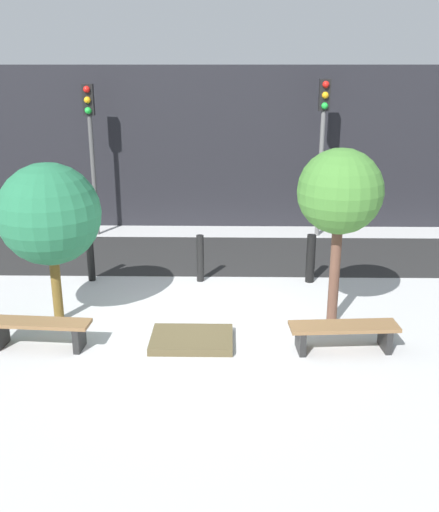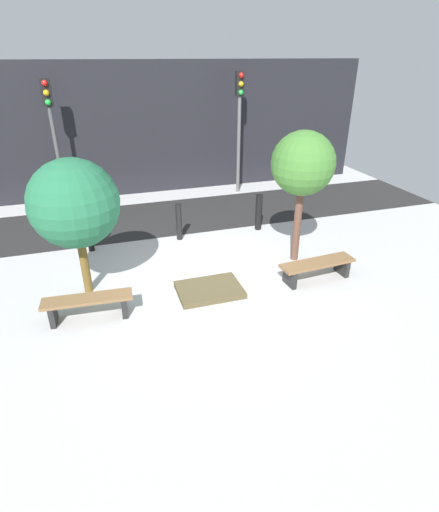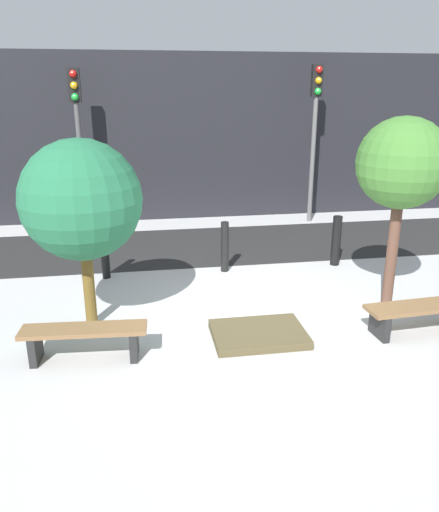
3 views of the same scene
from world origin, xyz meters
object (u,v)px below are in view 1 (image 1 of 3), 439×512
at_px(bench_right, 344,332).
at_px(bollard_far_left, 91,257).
at_px(bollard_left, 200,258).
at_px(traffic_light_mid_west, 323,131).
at_px(tree_behind_left_bench, 49,215).
at_px(planter_bed, 192,339).
at_px(bollard_center, 311,259).
at_px(traffic_light_west, 91,134).
at_px(bench_left, 39,329).
at_px(tree_behind_right_bench, 340,193).

xyz_separation_m(bench_right, bollard_far_left, (-4.80, 3.10, 0.20)).
height_order(bollard_left, traffic_light_mid_west, traffic_light_mid_west).
bearing_deg(traffic_light_mid_west, tree_behind_left_bench, -134.44).
bearing_deg(tree_behind_left_bench, traffic_light_mid_west, 45.56).
xyz_separation_m(planter_bed, bollard_center, (2.34, 2.90, 0.46)).
xyz_separation_m(bench_right, traffic_light_west, (-5.47, 6.63, 2.40)).
distance_m(bench_left, tree_behind_left_bench, 1.95).
distance_m(bench_left, tree_behind_right_bench, 5.43).
height_order(planter_bed, bollard_far_left, bollard_far_left).
bearing_deg(planter_bed, tree_behind_right_bench, 19.30).
height_order(planter_bed, bollard_center, bollard_center).
bearing_deg(bollard_far_left, traffic_light_west, 100.70).
relative_size(bench_left, traffic_light_mid_west, 0.42).
distance_m(tree_behind_left_bench, bollard_far_left, 2.50).
relative_size(bench_left, traffic_light_west, 0.43).
bearing_deg(bollard_left, tree_behind_right_bench, -39.62).
bearing_deg(bench_right, bollard_left, 124.46).
bearing_deg(bollard_center, traffic_light_mid_west, 79.30).
xyz_separation_m(bollard_left, traffic_light_west, (-3.00, 3.54, 2.21)).
xyz_separation_m(bollard_left, bollard_center, (2.34, 0.00, 0.01)).
height_order(tree_behind_left_bench, bollard_left, tree_behind_left_bench).
bearing_deg(planter_bed, bench_left, -175.35).
bearing_deg(bollard_far_left, bollard_center, 0.00).
distance_m(bollard_left, bollard_center, 2.34).
relative_size(bench_right, traffic_light_west, 0.45).
distance_m(planter_bed, bollard_center, 3.75).
height_order(tree_behind_left_bench, bollard_center, tree_behind_left_bench).
bearing_deg(traffic_light_west, bollard_left, -49.64).
xyz_separation_m(bench_left, traffic_light_west, (-0.54, 6.63, 2.38)).
relative_size(bench_right, tree_behind_left_bench, 0.62).
distance_m(bench_right, bollard_left, 3.96).
height_order(planter_bed, bollard_left, bollard_left).
distance_m(bench_right, bollard_center, 3.11).
distance_m(planter_bed, bollard_far_left, 3.75).
relative_size(bench_left, bollard_center, 1.63).
relative_size(bench_right, planter_bed, 1.30).
height_order(bench_left, planter_bed, bench_left).
bearing_deg(traffic_light_west, tree_behind_left_bench, -84.43).
bearing_deg(bench_right, bench_left, 176.01).
bearing_deg(traffic_light_mid_west, bollard_left, -130.36).
distance_m(traffic_light_west, traffic_light_mid_west, 6.01).
bearing_deg(bollard_far_left, tree_behind_right_bench, -23.01).
bearing_deg(bench_left, tree_behind_right_bench, 16.16).
relative_size(tree_behind_left_bench, traffic_light_mid_west, 0.70).
height_order(bollard_left, bollard_center, bollard_center).
bearing_deg(planter_bed, bollard_far_left, 128.87).
xyz_separation_m(tree_behind_left_bench, traffic_light_west, (-0.54, 5.57, 0.75)).
relative_size(planter_bed, traffic_light_west, 0.34).
relative_size(bench_left, bench_right, 0.96).
height_order(bollard_far_left, bollard_center, bollard_far_left).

